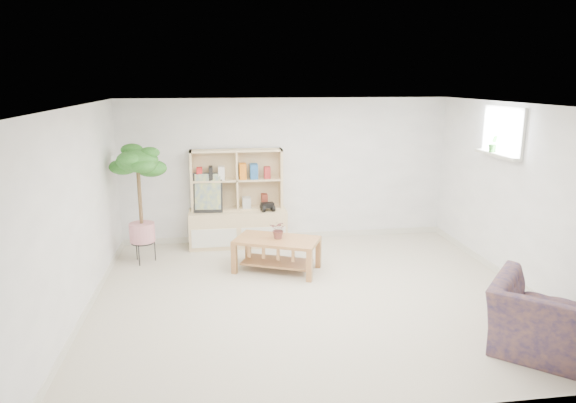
{
  "coord_description": "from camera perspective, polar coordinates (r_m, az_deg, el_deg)",
  "views": [
    {
      "loc": [
        -1.19,
        -5.94,
        2.69
      ],
      "look_at": [
        -0.27,
        0.47,
        1.15
      ],
      "focal_mm": 32.0,
      "sensor_mm": 36.0,
      "label": 1
    }
  ],
  "objects": [
    {
      "name": "floor",
      "position": [
        6.63,
        2.9,
        -10.57
      ],
      "size": [
        5.5,
        5.0,
        0.01
      ],
      "primitive_type": "cube",
      "color": "#BCB19A",
      "rests_on": "ground"
    },
    {
      "name": "ceiling",
      "position": [
        6.06,
        3.17,
        10.63
      ],
      "size": [
        5.5,
        5.0,
        0.01
      ],
      "primitive_type": "cube",
      "color": "white",
      "rests_on": "walls"
    },
    {
      "name": "walls",
      "position": [
        6.24,
        3.03,
        -0.44
      ],
      "size": [
        5.51,
        5.01,
        2.4
      ],
      "color": "silver",
      "rests_on": "floor"
    },
    {
      "name": "baseboard",
      "position": [
        6.61,
        2.91,
        -10.17
      ],
      "size": [
        5.5,
        5.0,
        0.1
      ],
      "primitive_type": null,
      "color": "silver",
      "rests_on": "floor"
    },
    {
      "name": "window",
      "position": [
        7.66,
        22.83,
        7.19
      ],
      "size": [
        0.1,
        0.98,
        0.68
      ],
      "primitive_type": null,
      "color": "silver",
      "rests_on": "walls"
    },
    {
      "name": "window_sill",
      "position": [
        7.66,
        22.23,
        4.83
      ],
      "size": [
        0.14,
        1.0,
        0.04
      ],
      "primitive_type": "cube",
      "color": "silver",
      "rests_on": "walls"
    },
    {
      "name": "storage_unit",
      "position": [
        8.4,
        -5.63,
        0.31
      ],
      "size": [
        1.59,
        0.54,
        1.59
      ],
      "primitive_type": null,
      "color": "#DCB679",
      "rests_on": "floor"
    },
    {
      "name": "poster",
      "position": [
        8.34,
        -8.89,
        0.97
      ],
      "size": [
        0.47,
        0.15,
        0.64
      ],
      "primitive_type": null,
      "rotation": [
        0.0,
        0.0,
        -0.08
      ],
      "color": "yellow",
      "rests_on": "storage_unit"
    },
    {
      "name": "toy_truck",
      "position": [
        8.37,
        -2.3,
        -0.54
      ],
      "size": [
        0.32,
        0.25,
        0.16
      ],
      "primitive_type": null,
      "rotation": [
        0.0,
        0.0,
        0.16
      ],
      "color": "black",
      "rests_on": "storage_unit"
    },
    {
      "name": "coffee_table",
      "position": [
        7.41,
        -1.23,
        -5.93
      ],
      "size": [
        1.33,
        1.06,
        0.48
      ],
      "primitive_type": null,
      "rotation": [
        0.0,
        0.0,
        -0.42
      ],
      "color": "olive",
      "rests_on": "floor"
    },
    {
      "name": "table_plant",
      "position": [
        7.31,
        -1.03,
        -3.12
      ],
      "size": [
        0.31,
        0.3,
        0.27
      ],
      "primitive_type": "imported",
      "rotation": [
        0.0,
        0.0,
        -0.49
      ],
      "color": "#224E1F",
      "rests_on": "coffee_table"
    },
    {
      "name": "floor_tree",
      "position": [
        7.86,
        -16.09,
        -0.35
      ],
      "size": [
        0.8,
        0.8,
        1.78
      ],
      "primitive_type": null,
      "rotation": [
        0.0,
        0.0,
        0.25
      ],
      "color": "#1C6516",
      "rests_on": "floor"
    },
    {
      "name": "armchair",
      "position": [
        5.79,
        27.57,
        -11.23
      ],
      "size": [
        1.53,
        1.52,
        0.85
      ],
      "primitive_type": "imported",
      "rotation": [
        0.0,
        0.0,
        2.41
      ],
      "color": "#191C4C",
      "rests_on": "floor"
    },
    {
      "name": "sill_plant",
      "position": [
        7.75,
        21.86,
        6.0
      ],
      "size": [
        0.16,
        0.15,
        0.24
      ],
      "primitive_type": "imported",
      "rotation": [
        0.0,
        0.0,
        -0.35
      ],
      "color": "#1C6516",
      "rests_on": "window_sill"
    }
  ]
}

